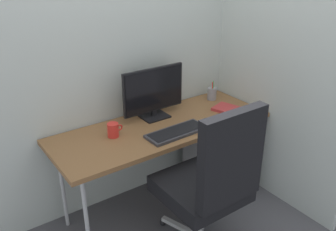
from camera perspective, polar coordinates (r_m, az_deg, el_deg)
ground_plane at (r=3.11m, az=-0.83°, el=-13.38°), size 8.00×8.00×0.00m
wall_back at (r=2.78m, az=-5.04°, el=13.85°), size 2.72×0.04×2.80m
wall_side_right at (r=2.96m, az=14.96°, el=13.79°), size 0.04×1.68×2.80m
desk at (r=2.75m, az=-0.92°, el=-2.23°), size 1.65×0.61×0.71m
office_chair at (r=2.36m, az=6.58°, el=-10.00°), size 0.62×0.64×1.11m
filing_cabinet at (r=3.22m, az=7.80°, el=-6.33°), size 0.38×0.54×0.55m
monitor at (r=2.79m, az=-2.22°, el=3.63°), size 0.51×0.16×0.39m
keyboard at (r=2.61m, az=1.34°, el=-2.54°), size 0.46×0.18×0.02m
mouse at (r=2.79m, az=7.98°, el=-0.86°), size 0.07×0.09×0.03m
pen_holder at (r=3.20m, az=6.76°, el=3.40°), size 0.08×0.08×0.17m
notebook at (r=3.01m, az=9.07°, el=1.01°), size 0.22×0.24×0.02m
coffee_mug at (r=2.58m, az=-8.42°, el=-2.21°), size 0.11×0.08×0.10m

